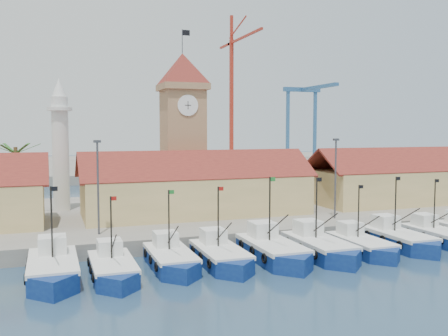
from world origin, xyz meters
name	(u,v)px	position (x,y,z in m)	size (l,w,h in m)	color
ground	(264,271)	(0.00, 0.00, 0.00)	(400.00, 400.00, 0.00)	#1D344F
quay	(187,215)	(0.00, 24.00, 0.75)	(140.00, 32.00, 1.50)	gray
terminal	(110,166)	(0.00, 110.00, 1.00)	(240.00, 80.00, 2.00)	gray
boat_0	(53,271)	(-16.26, 2.99, 0.78)	(3.65, 10.00, 7.57)	navy
boat_1	(113,270)	(-11.87, 1.94, 0.69)	(3.23, 8.85, 6.70)	navy
boat_2	(172,260)	(-6.98, 3.17, 0.71)	(3.31, 9.07, 6.86)	navy
boat_3	(221,257)	(-2.77, 2.70, 0.73)	(3.40, 9.30, 7.04)	navy
boat_4	(274,252)	(2.08, 2.64, 0.80)	(3.74, 10.25, 7.75)	navy
boat_5	(321,249)	(6.64, 2.41, 0.78)	(3.65, 10.01, 7.57)	navy
boat_6	(363,247)	(10.93, 2.17, 0.70)	(3.24, 8.89, 6.72)	navy
boat_7	(401,240)	(15.76, 2.95, 0.76)	(3.52, 9.66, 7.31)	navy
boat_8	(440,237)	(20.70, 3.15, 0.71)	(3.31, 9.08, 6.87)	navy
hall_center	(196,193)	(0.00, 20.00, 3.99)	(27.04, 10.13, 7.61)	#DEBD79
hall_right	(416,184)	(32.00, 20.00, 3.99)	(31.20, 10.13, 7.61)	#DEBD79
clock_tower	(183,126)	(0.00, 26.00, 11.96)	(5.80, 5.80, 22.70)	#A07452
minaret	(60,144)	(-15.00, 28.00, 9.73)	(3.00, 3.00, 16.30)	silver
palm_tree	(16,175)	(-20.00, 26.00, 6.25)	(5.60, 5.03, 8.39)	brown
lamp_posts	(222,178)	(0.50, 12.00, 6.48)	(80.70, 0.25, 9.03)	#3F3F44
crane_red_right	(233,81)	(35.66, 103.63, 26.00)	(1.00, 32.63, 43.25)	#A72819
gantry	(307,103)	(62.00, 106.65, 20.04)	(13.00, 22.00, 23.20)	#2E5E8F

